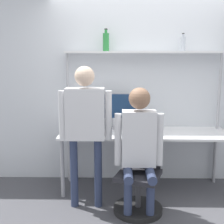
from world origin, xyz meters
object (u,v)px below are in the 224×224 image
object	(u,v)px
cell_phone	(154,134)
office_chair	(139,187)
bottle_clear	(183,44)
monitor	(115,108)
laptop	(137,128)
bottle_green	(106,42)
person_standing	(85,119)
person_seated	(139,141)

from	to	relation	value
cell_phone	office_chair	world-z (taller)	office_chair
cell_phone	bottle_clear	size ratio (longest dim) A/B	0.65
monitor	laptop	xyz separation A→B (m)	(0.28, -0.29, -0.21)
office_chair	cell_phone	bearing A→B (deg)	66.72
bottle_green	cell_phone	bearing A→B (deg)	-26.87
monitor	person_standing	bearing A→B (deg)	-114.30
person_seated	bottle_green	world-z (taller)	bottle_green
monitor	person_standing	world-z (taller)	person_standing
monitor	bottle_clear	world-z (taller)	bottle_clear
monitor	person_seated	xyz separation A→B (m)	(0.28, -0.85, -0.22)
person_standing	bottle_clear	world-z (taller)	bottle_clear
person_seated	person_standing	xyz separation A→B (m)	(-0.60, 0.13, 0.22)
person_seated	person_standing	size ratio (longest dim) A/B	0.86
person_standing	bottle_green	xyz separation A→B (m)	(0.21, 0.73, 0.88)
bottle_clear	bottle_green	world-z (taller)	bottle_green
laptop	bottle_clear	bearing A→B (deg)	26.62
monitor	bottle_green	xyz separation A→B (m)	(-0.12, 0.01, 0.88)
office_chair	person_standing	distance (m)	1.00
cell_phone	office_chair	distance (m)	0.74
laptop	bottle_clear	world-z (taller)	bottle_clear
office_chair	bottle_green	distance (m)	1.90
office_chair	person_seated	size ratio (longest dim) A/B	0.64
cell_phone	bottle_clear	distance (m)	1.24
laptop	monitor	bearing A→B (deg)	134.12
monitor	cell_phone	distance (m)	0.65
laptop	person_seated	world-z (taller)	person_seated
office_chair	person_seated	distance (m)	0.57
laptop	cell_phone	world-z (taller)	laptop
office_chair	person_standing	world-z (taller)	person_standing
person_seated	bottle_green	distance (m)	1.45
office_chair	laptop	bearing A→B (deg)	90.64
laptop	office_chair	xyz separation A→B (m)	(0.01, -0.52, -0.57)
cell_phone	person_standing	bearing A→B (deg)	-153.37
bottle_green	bottle_clear	bearing A→B (deg)	0.00
person_seated	person_standing	bearing A→B (deg)	167.94
bottle_green	person_standing	bearing A→B (deg)	-105.99
monitor	office_chair	xyz separation A→B (m)	(0.29, -0.81, -0.78)
bottle_clear	laptop	bearing A→B (deg)	-153.38
person_standing	monitor	bearing A→B (deg)	65.70
cell_phone	bottle_green	xyz separation A→B (m)	(-0.62, 0.32, 1.16)
person_seated	bottle_green	xyz separation A→B (m)	(-0.39, 0.86, 1.10)
monitor	bottle_green	bearing A→B (deg)	175.04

